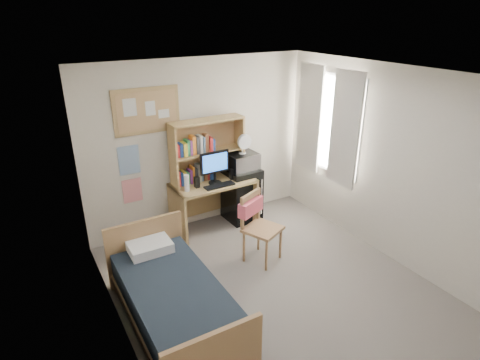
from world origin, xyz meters
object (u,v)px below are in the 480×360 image
bed (175,304)px  microwave (242,161)px  mini_fridge (242,194)px  speaker_left (197,182)px  desk (214,205)px  desk_chair (263,229)px  speaker_right (232,174)px  bulletin_board (147,111)px  desk_fan (242,145)px  monitor (215,168)px

bed → microwave: size_ratio=4.12×
mini_fridge → speaker_left: size_ratio=5.25×
desk → desk_chair: 1.15m
desk → speaker_right: 0.57m
bulletin_board → speaker_left: size_ratio=5.63×
bed → microwave: 2.66m
mini_fridge → speaker_right: (-0.24, -0.11, 0.44)m
desk_chair → bed: bearing=176.5°
desk → microwave: 0.82m
speaker_left → desk_fan: bearing=5.8°
bulletin_board → speaker_left: 1.24m
bed → monitor: bearing=50.8°
monitor → microwave: bearing=9.0°
speaker_right → speaker_left: bearing=180.0°
monitor → bed: bearing=-130.6°
bed → speaker_right: 2.40m
bulletin_board → desk: size_ratio=0.74×
bulletin_board → microwave: 1.67m
microwave → desk_chair: bearing=-109.8°
mini_fridge → bed: size_ratio=0.47×
desk_chair → microwave: size_ratio=2.16×
monitor → speaker_right: monitor is taller
speaker_left → bulletin_board: bearing=142.7°
monitor → microwave: (0.54, 0.10, -0.03)m
monitor → microwave: size_ratio=1.09×
bulletin_board → desk_chair: 2.27m
desk → desk_fan: desk_fan is taller
desk → desk_fan: size_ratio=4.39×
bed → desk_chair: bearing=20.5°
desk_chair → speaker_left: bearing=89.5°
desk_chair → speaker_right: size_ratio=5.80×
microwave → desk_fan: size_ratio=1.58×
mini_fridge → bulletin_board: bearing=167.0°
desk → speaker_right: (0.30, -0.05, 0.48)m
desk_chair → speaker_right: desk_chair is taller
desk_chair → speaker_right: bearing=58.9°
desk_chair → bed: desk_chair is taller
bulletin_board → bed: 2.66m
speaker_right → microwave: size_ratio=0.37×
bed → speaker_right: bearing=45.2°
bulletin_board → speaker_right: (1.13, -0.37, -1.05)m
speaker_left → speaker_right: 0.60m
bulletin_board → desk: bearing=-21.0°
bulletin_board → speaker_left: bulletin_board is taller
bulletin_board → desk_fan: (1.37, -0.28, -0.64)m
microwave → desk_fan: 0.28m
desk → microwave: microwave is taller
microwave → desk_fan: desk_fan is taller
desk_chair → microwave: microwave is taller
bulletin_board → speaker_right: 1.59m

